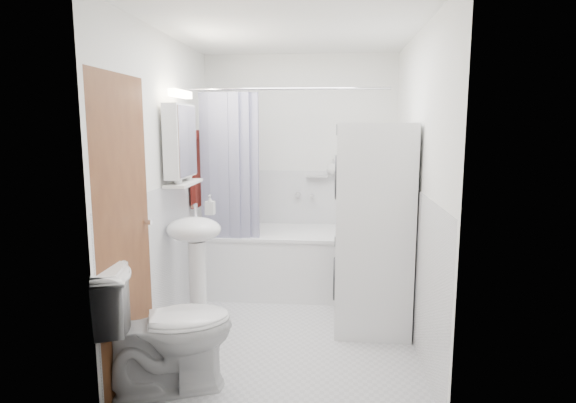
# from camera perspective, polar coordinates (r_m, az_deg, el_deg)

# --- Properties ---
(floor) EXTENTS (2.60, 2.60, 0.00)m
(floor) POSITION_cam_1_polar(r_m,az_deg,el_deg) (4.16, 0.09, -14.79)
(floor) COLOR silver
(floor) RESTS_ON ground
(room_walls) EXTENTS (2.60, 2.60, 2.60)m
(room_walls) POSITION_cam_1_polar(r_m,az_deg,el_deg) (3.81, 0.10, 6.14)
(room_walls) COLOR white
(room_walls) RESTS_ON ground
(wainscot) EXTENTS (1.98, 2.58, 2.58)m
(wainscot) POSITION_cam_1_polar(r_m,az_deg,el_deg) (4.23, 0.45, -5.72)
(wainscot) COLOR white
(wainscot) RESTS_ON ground
(door) EXTENTS (0.05, 2.00, 2.00)m
(door) POSITION_cam_1_polar(r_m,az_deg,el_deg) (3.55, -16.21, -2.37)
(door) COLOR brown
(door) RESTS_ON ground
(bathtub) EXTENTS (1.64, 0.78, 0.63)m
(bathtub) POSITION_cam_1_polar(r_m,az_deg,el_deg) (4.91, 0.31, -6.71)
(bathtub) COLOR white
(bathtub) RESTS_ON ground
(tub_spout) EXTENTS (0.04, 0.12, 0.04)m
(tub_spout) POSITION_cam_1_polar(r_m,az_deg,el_deg) (5.09, 2.87, 0.77)
(tub_spout) COLOR silver
(tub_spout) RESTS_ON room_walls
(curtain_rod) EXTENTS (1.82, 0.02, 0.02)m
(curtain_rod) POSITION_cam_1_polar(r_m,az_deg,el_deg) (4.41, -0.05, 13.23)
(curtain_rod) COLOR silver
(curtain_rod) RESTS_ON room_walls
(shower_curtain) EXTENTS (0.55, 0.02, 1.45)m
(shower_curtain) POSITION_cam_1_polar(r_m,az_deg,el_deg) (4.50, -6.90, 3.51)
(shower_curtain) COLOR #18154B
(shower_curtain) RESTS_ON curtain_rod
(sink) EXTENTS (0.44, 0.37, 1.04)m
(sink) POSITION_cam_1_polar(r_m,az_deg,el_deg) (3.98, -10.95, -5.33)
(sink) COLOR white
(sink) RESTS_ON ground
(medicine_cabinet) EXTENTS (0.13, 0.50, 0.71)m
(medicine_cabinet) POSITION_cam_1_polar(r_m,az_deg,el_deg) (4.08, -12.64, 7.23)
(medicine_cabinet) COLOR white
(medicine_cabinet) RESTS_ON room_walls
(shelf) EXTENTS (0.18, 0.54, 0.02)m
(shelf) POSITION_cam_1_polar(r_m,az_deg,el_deg) (4.10, -12.26, 2.13)
(shelf) COLOR silver
(shelf) RESTS_ON room_walls
(shower_caddy) EXTENTS (0.22, 0.06, 0.02)m
(shower_caddy) POSITION_cam_1_polar(r_m,az_deg,el_deg) (5.06, 3.45, 3.03)
(shower_caddy) COLOR silver
(shower_caddy) RESTS_ON room_walls
(towel) EXTENTS (0.07, 0.30, 0.74)m
(towel) POSITION_cam_1_polar(r_m,az_deg,el_deg) (4.66, -10.73, 4.04)
(towel) COLOR #621D10
(towel) RESTS_ON room_walls
(washer_dryer) EXTENTS (0.62, 0.61, 1.70)m
(washer_dryer) POSITION_cam_1_polar(r_m,az_deg,el_deg) (3.98, 9.98, -3.15)
(washer_dryer) COLOR white
(washer_dryer) RESTS_ON ground
(toilet) EXTENTS (0.95, 0.74, 0.82)m
(toilet) POSITION_cam_1_polar(r_m,az_deg,el_deg) (3.23, -14.19, -14.41)
(toilet) COLOR white
(toilet) RESTS_ON ground
(soap_pump) EXTENTS (0.08, 0.17, 0.08)m
(soap_pump) POSITION_cam_1_polar(r_m,az_deg,el_deg) (4.23, -9.22, -1.00)
(soap_pump) COLOR gray
(soap_pump) RESTS_ON sink
(shelf_bottle) EXTENTS (0.07, 0.18, 0.07)m
(shelf_bottle) POSITION_cam_1_polar(r_m,az_deg,el_deg) (3.96, -12.93, 2.55)
(shelf_bottle) COLOR gray
(shelf_bottle) RESTS_ON shelf
(shelf_cup) EXTENTS (0.10, 0.09, 0.10)m
(shelf_cup) POSITION_cam_1_polar(r_m,az_deg,el_deg) (4.21, -11.80, 3.18)
(shelf_cup) COLOR gray
(shelf_cup) RESTS_ON shelf
(shampoo_a) EXTENTS (0.13, 0.17, 0.13)m
(shampoo_a) POSITION_cam_1_polar(r_m,az_deg,el_deg) (5.05, 5.33, 3.87)
(shampoo_a) COLOR gray
(shampoo_a) RESTS_ON shower_caddy
(shampoo_b) EXTENTS (0.08, 0.21, 0.08)m
(shampoo_b) POSITION_cam_1_polar(r_m,az_deg,el_deg) (5.05, 6.69, 3.56)
(shampoo_b) COLOR #23588D
(shampoo_b) RESTS_ON shower_caddy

